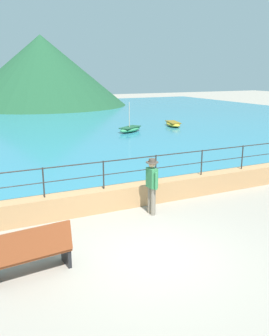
{
  "coord_description": "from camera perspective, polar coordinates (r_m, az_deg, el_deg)",
  "views": [
    {
      "loc": [
        -3.65,
        -6.74,
        4.22
      ],
      "look_at": [
        1.3,
        3.7,
        1.1
      ],
      "focal_mm": 38.01,
      "sensor_mm": 36.0,
      "label": 1
    }
  ],
  "objects": [
    {
      "name": "ground_plane",
      "position": [
        8.75,
        2.79,
        -13.74
      ],
      "size": [
        120.0,
        120.0,
        0.0
      ],
      "primitive_type": "plane",
      "color": "gray"
    },
    {
      "name": "promenade_wall",
      "position": [
        11.27,
        -4.9,
        -5.02
      ],
      "size": [
        20.0,
        0.56,
        0.7
      ],
      "primitive_type": "cube",
      "color": "tan",
      "rests_on": "ground"
    },
    {
      "name": "railing",
      "position": [
        10.98,
        -5.01,
        -0.24
      ],
      "size": [
        18.44,
        0.04,
        0.9
      ],
      "color": "#282623",
      "rests_on": "promenade_wall"
    },
    {
      "name": "lake_water",
      "position": [
        33.05,
        -18.97,
        7.01
      ],
      "size": [
        64.0,
        44.32,
        0.06
      ],
      "primitive_type": "cube",
      "color": "teal",
      "rests_on": "ground"
    },
    {
      "name": "hill_main",
      "position": [
        48.37,
        -14.6,
        14.84
      ],
      "size": [
        21.4,
        21.4,
        8.78
      ],
      "primitive_type": "cone",
      "color": "#1E4C2D",
      "rests_on": "ground"
    },
    {
      "name": "bench_main",
      "position": [
        7.99,
        -16.22,
        -12.81
      ],
      "size": [
        1.75,
        0.72,
        1.13
      ],
      "color": "brown",
      "rests_on": "ground"
    },
    {
      "name": "person_walking",
      "position": [
        10.72,
        2.79,
        -2.51
      ],
      "size": [
        0.38,
        0.57,
        1.75
      ],
      "color": "slate",
      "rests_on": "ground"
    },
    {
      "name": "boat_2",
      "position": [
        25.78,
        -0.71,
        6.28
      ],
      "size": [
        2.42,
        2.02,
        2.14
      ],
      "color": "#338C59",
      "rests_on": "lake_water"
    },
    {
      "name": "boat_5",
      "position": [
        28.64,
        6.19,
        7.06
      ],
      "size": [
        1.4,
        2.44,
        0.36
      ],
      "color": "gold",
      "rests_on": "lake_water"
    }
  ]
}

